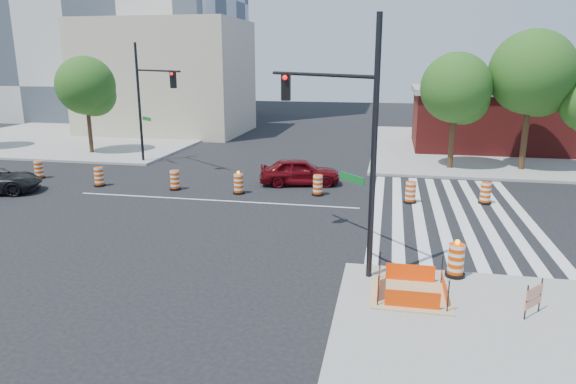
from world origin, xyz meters
TOP-DOWN VIEW (x-y plane):
  - ground at (0.00, 0.00)m, footprint 120.00×120.00m
  - sidewalk_ne at (18.00, 18.00)m, footprint 22.00×22.00m
  - sidewalk_nw at (-18.00, 18.00)m, footprint 22.00×22.00m
  - crosswalk_east at (10.95, 0.00)m, footprint 6.75×13.50m
  - lane_centerline at (0.00, 0.00)m, footprint 14.00×0.12m
  - excavation_pit at (9.00, -9.00)m, footprint 2.20×2.20m
  - brick_storefront at (18.00, 18.00)m, footprint 16.50×8.50m
  - beige_midrise at (-12.00, 22.00)m, footprint 14.00×10.00m
  - red_coupe at (3.50, 3.98)m, footprint 4.60×2.66m
  - signal_pole_se at (6.68, -6.72)m, footprint 4.05×4.37m
  - signal_pole_nw at (-6.48, 7.06)m, footprint 4.50×3.65m
  - pit_drum at (10.37, -7.40)m, footprint 0.61×0.61m
  - barricade at (12.05, -9.60)m, footprint 0.56×0.63m
  - tree_north_b at (-12.68, 10.16)m, footprint 4.04×4.04m
  - tree_north_c at (11.96, 9.64)m, footprint 4.15×4.15m
  - tree_north_d at (16.18, 10.08)m, footprint 4.90×4.90m
  - median_drum_0 at (-11.36, 2.55)m, footprint 0.60×0.60m
  - median_drum_1 at (-6.98, 1.54)m, footprint 0.60×0.60m
  - median_drum_2 at (-2.67, 1.61)m, footprint 0.60×0.60m
  - median_drum_3 at (0.82, 1.48)m, footprint 0.60×0.60m
  - median_drum_4 at (4.79, 1.95)m, footprint 0.60×0.60m
  - median_drum_5 at (9.29, 1.41)m, footprint 0.60×0.60m
  - median_drum_6 at (12.74, 1.96)m, footprint 0.60×0.60m

SIDE VIEW (x-z plane):
  - ground at x=0.00m, z-range 0.00..0.00m
  - lane_centerline at x=0.00m, z-range 0.00..0.01m
  - crosswalk_east at x=10.95m, z-range 0.00..0.01m
  - sidewalk_ne at x=18.00m, z-range 0.00..0.15m
  - sidewalk_nw at x=-18.00m, z-range 0.00..0.15m
  - excavation_pit at x=9.00m, z-range -0.23..0.67m
  - median_drum_0 at x=-11.36m, z-range -0.03..0.99m
  - median_drum_1 at x=-6.98m, z-range -0.03..0.99m
  - median_drum_2 at x=-2.67m, z-range -0.03..0.99m
  - median_drum_4 at x=4.79m, z-range -0.03..0.99m
  - median_drum_5 at x=9.29m, z-range -0.03..0.99m
  - median_drum_6 at x=12.74m, z-range -0.03..0.99m
  - median_drum_3 at x=0.82m, z-range -0.10..1.08m
  - pit_drum at x=10.37m, z-range 0.05..1.24m
  - barricade at x=12.05m, z-range 0.20..1.14m
  - red_coupe at x=3.50m, z-range 0.00..1.47m
  - brick_storefront at x=18.00m, z-range 0.02..4.62m
  - signal_pole_nw at x=-6.48m, z-range 0.86..8.35m
  - tree_north_b at x=-12.68m, z-range 1.18..8.04m
  - signal_pole_se at x=6.68m, z-range 0.88..8.59m
  - tree_north_c at x=11.96m, z-range 1.21..8.27m
  - beige_midrise at x=-12.00m, z-range 0.00..10.00m
  - tree_north_d at x=16.18m, z-range 1.43..9.76m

